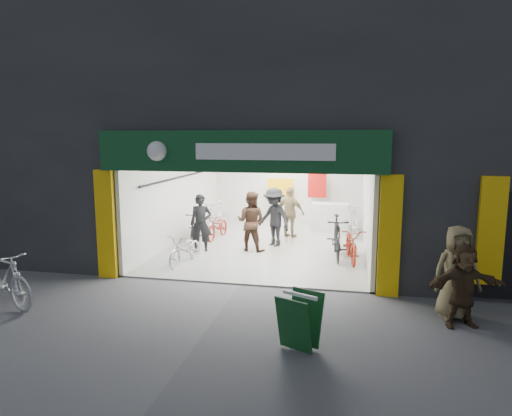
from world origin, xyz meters
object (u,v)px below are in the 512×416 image
(bike_right_front, at_px, (337,237))
(sandwich_board, at_px, (300,320))
(bike_left_front, at_px, (185,249))
(pedestrian_near, at_px, (456,273))
(parked_bike, at_px, (3,278))

(bike_right_front, height_order, sandwich_board, bike_right_front)
(bike_left_front, distance_m, sandwich_board, 5.50)
(bike_right_front, xyz_separation_m, pedestrian_near, (2.28, -3.83, 0.29))
(bike_left_front, bearing_deg, sandwich_board, -42.07)
(parked_bike, xyz_separation_m, sandwich_board, (5.98, -0.66, -0.09))
(parked_bike, relative_size, pedestrian_near, 1.10)
(bike_left_front, xyz_separation_m, bike_right_front, (3.91, 1.41, 0.18))
(bike_right_front, height_order, parked_bike, bike_right_front)
(bike_right_front, distance_m, sandwich_board, 5.68)
(bike_left_front, bearing_deg, parked_bike, -116.20)
(bike_left_front, relative_size, sandwich_board, 1.78)
(bike_left_front, bearing_deg, bike_right_front, 28.38)
(pedestrian_near, xyz_separation_m, sandwich_board, (-2.70, -1.83, -0.39))
(bike_left_front, distance_m, bike_right_front, 4.16)
(bike_right_front, height_order, pedestrian_near, pedestrian_near)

